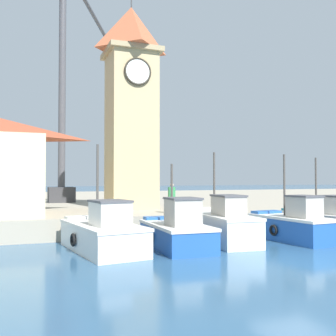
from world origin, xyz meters
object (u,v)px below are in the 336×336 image
(fishing_boat_far_left, at_px, (103,233))
(port_crane_far, at_px, (64,104))
(fishing_boat_mid_left, at_px, (293,225))
(dock_worker_near_tower, at_px, (172,198))
(fishing_boat_left_inner, at_px, (220,225))
(fishing_boat_left_outer, at_px, (177,231))
(clock_tower, at_px, (131,100))
(fishing_boat_center, at_px, (326,221))

(fishing_boat_far_left, distance_m, port_crane_far, 18.75)
(fishing_boat_mid_left, height_order, dock_worker_near_tower, fishing_boat_mid_left)
(fishing_boat_mid_left, xyz_separation_m, dock_worker_near_tower, (-4.42, 4.36, 1.15))
(fishing_boat_left_inner, bearing_deg, fishing_boat_left_outer, -160.71)
(port_crane_far, bearing_deg, fishing_boat_left_inner, -71.65)
(fishing_boat_far_left, distance_m, fishing_boat_left_outer, 3.04)
(fishing_boat_left_outer, height_order, dock_worker_near_tower, fishing_boat_left_outer)
(clock_tower, relative_size, dock_worker_near_tower, 8.81)
(fishing_boat_left_inner, height_order, fishing_boat_mid_left, fishing_boat_left_inner)
(fishing_boat_left_outer, bearing_deg, port_crane_far, 99.56)
(fishing_boat_center, relative_size, port_crane_far, 0.24)
(fishing_boat_mid_left, height_order, port_crane_far, port_crane_far)
(fishing_boat_mid_left, bearing_deg, port_crane_far, 116.86)
(fishing_boat_center, bearing_deg, fishing_boat_left_outer, -174.86)
(fishing_boat_far_left, distance_m, clock_tower, 11.23)
(fishing_boat_mid_left, bearing_deg, fishing_boat_left_outer, 179.43)
(fishing_boat_center, bearing_deg, fishing_boat_mid_left, -162.77)
(fishing_boat_center, distance_m, port_crane_far, 21.65)
(fishing_boat_left_inner, distance_m, fishing_boat_center, 5.99)
(fishing_boat_mid_left, relative_size, clock_tower, 0.31)
(fishing_boat_left_inner, height_order, fishing_boat_center, fishing_boat_left_inner)
(clock_tower, height_order, port_crane_far, port_crane_far)
(fishing_boat_left_outer, distance_m, fishing_boat_center, 8.54)
(fishing_boat_mid_left, bearing_deg, dock_worker_near_tower, 135.42)
(fishing_boat_left_inner, xyz_separation_m, fishing_boat_mid_left, (3.33, -0.94, -0.05))
(fishing_boat_far_left, distance_m, dock_worker_near_tower, 6.04)
(fishing_boat_mid_left, xyz_separation_m, clock_tower, (-5.54, 8.49, 7.07))
(fishing_boat_left_outer, relative_size, dock_worker_near_tower, 2.75)
(fishing_boat_far_left, bearing_deg, clock_tower, 67.57)
(fishing_boat_far_left, relative_size, fishing_boat_left_outer, 1.18)
(fishing_boat_center, bearing_deg, dock_worker_near_tower, 153.46)
(fishing_boat_mid_left, distance_m, fishing_boat_center, 2.78)
(dock_worker_near_tower, bearing_deg, fishing_boat_left_outer, -108.41)
(fishing_boat_far_left, relative_size, fishing_boat_center, 1.11)
(fishing_boat_center, distance_m, dock_worker_near_tower, 7.99)
(fishing_boat_left_outer, height_order, clock_tower, clock_tower)
(fishing_boat_left_inner, bearing_deg, clock_tower, 106.33)
(fishing_boat_left_outer, distance_m, dock_worker_near_tower, 4.68)
(fishing_boat_center, bearing_deg, port_crane_far, 124.73)
(fishing_boat_left_outer, relative_size, fishing_boat_left_inner, 0.84)
(clock_tower, bearing_deg, fishing_boat_mid_left, -56.87)
(fishing_boat_left_outer, bearing_deg, fishing_boat_center, 5.14)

